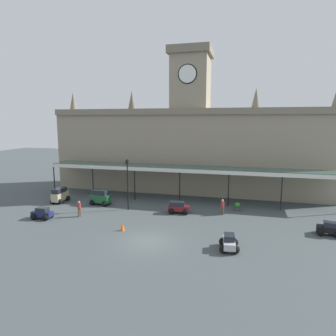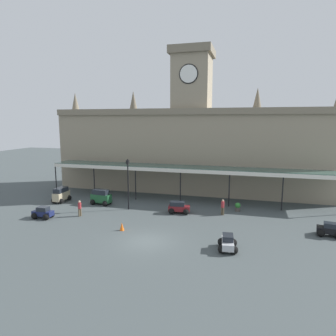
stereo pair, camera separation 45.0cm
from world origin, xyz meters
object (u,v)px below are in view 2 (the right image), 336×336
(car_black_sedan, at_px, (330,231))
(car_beige_van, at_px, (61,195))
(car_silver_sedan, at_px, (228,244))
(car_green_van, at_px, (101,198))
(pedestrian_beside_cars, at_px, (80,208))
(victorian_lamppost, at_px, (128,179))
(pedestrian_crossing_forecourt, at_px, (223,207))
(planter_forecourt_centre, at_px, (238,207))
(car_navy_sedan, at_px, (43,213))
(car_maroon_estate, at_px, (179,208))
(traffic_cone, at_px, (122,226))

(car_black_sedan, distance_m, car_beige_van, 29.05)
(car_black_sedan, bearing_deg, car_silver_sedan, -148.03)
(car_green_van, relative_size, pedestrian_beside_cars, 1.49)
(victorian_lamppost, bearing_deg, pedestrian_crossing_forecourt, 4.41)
(car_black_sedan, relative_size, car_silver_sedan, 1.01)
(pedestrian_beside_cars, height_order, planter_forecourt_centre, pedestrian_beside_cars)
(victorian_lamppost, bearing_deg, pedestrian_beside_cars, -137.43)
(car_green_van, distance_m, planter_forecourt_centre, 15.76)
(pedestrian_crossing_forecourt, distance_m, victorian_lamppost, 10.64)
(car_silver_sedan, relative_size, pedestrian_beside_cars, 1.28)
(car_black_sedan, height_order, pedestrian_beside_cars, pedestrian_beside_cars)
(car_silver_sedan, height_order, planter_forecourt_centre, car_silver_sedan)
(car_green_van, xyz_separation_m, planter_forecourt_centre, (15.68, 1.53, -0.32))
(car_navy_sedan, xyz_separation_m, planter_forecourt_centre, (18.95, 7.67, -0.01))
(car_beige_van, relative_size, car_maroon_estate, 1.03)
(car_navy_sedan, xyz_separation_m, car_beige_van, (-1.96, 5.90, 0.30))
(pedestrian_crossing_forecourt, bearing_deg, victorian_lamppost, -175.59)
(pedestrian_crossing_forecourt, bearing_deg, pedestrian_beside_cars, -162.83)
(car_silver_sedan, bearing_deg, pedestrian_beside_cars, 164.71)
(traffic_cone, relative_size, planter_forecourt_centre, 0.77)
(car_beige_van, xyz_separation_m, traffic_cone, (11.10, -6.93, -0.44))
(car_navy_sedan, height_order, planter_forecourt_centre, car_navy_sedan)
(car_green_van, bearing_deg, car_black_sedan, -8.83)
(car_green_van, relative_size, car_black_sedan, 1.15)
(car_beige_van, relative_size, traffic_cone, 3.29)
(pedestrian_beside_cars, relative_size, planter_forecourt_centre, 1.74)
(car_navy_sedan, relative_size, car_green_van, 0.83)
(pedestrian_beside_cars, bearing_deg, car_navy_sedan, -154.73)
(car_black_sedan, distance_m, pedestrian_crossing_forecourt, 10.04)
(car_black_sedan, height_order, car_beige_van, car_beige_van)
(car_navy_sedan, bearing_deg, pedestrian_crossing_forecourt, 18.75)
(car_black_sedan, xyz_separation_m, car_maroon_estate, (-13.98, 2.80, 0.06))
(car_green_van, bearing_deg, traffic_cone, -50.70)
(car_navy_sedan, height_order, car_green_van, car_green_van)
(car_navy_sedan, height_order, pedestrian_beside_cars, pedestrian_beside_cars)
(car_silver_sedan, xyz_separation_m, victorian_lamppost, (-11.48, 7.80, 2.98))
(pedestrian_beside_cars, relative_size, victorian_lamppost, 0.29)
(planter_forecourt_centre, bearing_deg, car_navy_sedan, -157.95)
(car_black_sedan, distance_m, pedestrian_beside_cars, 23.64)
(car_beige_van, distance_m, traffic_cone, 13.09)
(car_green_van, relative_size, planter_forecourt_centre, 2.60)
(car_beige_van, bearing_deg, car_maroon_estate, -2.39)
(car_black_sedan, bearing_deg, pedestrian_beside_cars, -177.75)
(car_green_van, height_order, car_maroon_estate, car_green_van)
(pedestrian_crossing_forecourt, xyz_separation_m, traffic_cone, (-8.34, -6.97, -0.54))
(car_silver_sedan, bearing_deg, traffic_cone, 170.27)
(pedestrian_beside_cars, bearing_deg, car_beige_van, 140.23)
(car_black_sedan, xyz_separation_m, pedestrian_crossing_forecourt, (-9.41, 3.46, 0.41))
(pedestrian_beside_cars, relative_size, pedestrian_crossing_forecourt, 1.00)
(car_green_van, height_order, pedestrian_crossing_forecourt, car_green_van)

